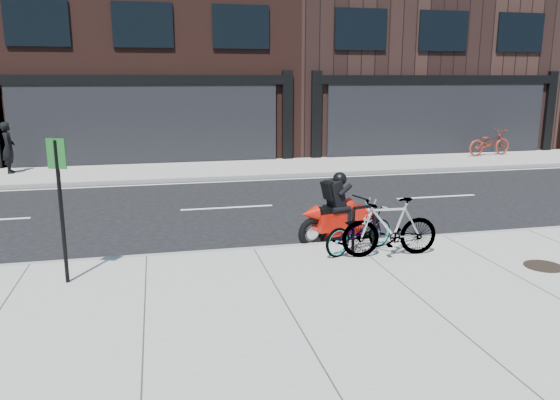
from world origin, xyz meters
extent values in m
plane|color=black|center=(0.00, 0.00, 0.00)|extent=(120.00, 120.00, 0.00)
cube|color=gray|center=(0.00, -5.00, 0.07)|extent=(60.00, 6.00, 0.13)
cube|color=gray|center=(0.00, 7.75, 0.07)|extent=(60.00, 3.50, 0.13)
cube|color=black|center=(10.00, 14.50, 6.25)|extent=(12.00, 10.00, 12.50)
cylinder|color=black|center=(1.76, -2.66, 0.56)|extent=(0.06, 0.06, 0.86)
cylinder|color=black|center=(2.22, -2.54, 0.56)|extent=(0.06, 0.06, 0.86)
cylinder|color=black|center=(1.99, -2.60, 0.99)|extent=(0.47, 0.17, 0.06)
imported|color=gray|center=(1.89, -2.60, 0.56)|extent=(1.72, 1.16, 0.85)
imported|color=gray|center=(2.35, -2.95, 0.67)|extent=(1.83, 0.60, 1.09)
torus|color=black|center=(2.54, -1.41, 0.31)|extent=(0.65, 0.30, 0.63)
torus|color=black|center=(1.23, -1.79, 0.31)|extent=(0.65, 0.30, 0.63)
cube|color=#AD1108|center=(1.87, -1.60, 0.50)|extent=(1.21, 0.67, 0.37)
cone|color=#AD1108|center=(2.58, -1.40, 0.56)|extent=(0.53, 0.53, 0.42)
sphere|color=#AD1108|center=(2.01, -1.56, 0.75)|extent=(0.38, 0.38, 0.38)
cube|color=black|center=(1.60, -1.68, 0.73)|extent=(0.58, 0.40, 0.12)
cylinder|color=silver|center=(1.32, -1.58, 0.29)|extent=(0.53, 0.23, 0.09)
cube|color=black|center=(1.72, -1.64, 1.06)|extent=(0.46, 0.44, 0.57)
cube|color=black|center=(1.58, -1.68, 1.13)|extent=(0.30, 0.34, 0.39)
sphere|color=black|center=(1.84, -1.61, 1.35)|extent=(0.28, 0.28, 0.28)
imported|color=black|center=(-6.65, 8.23, 1.00)|extent=(0.50, 0.69, 1.74)
imported|color=maroon|center=(11.87, 8.42, 0.67)|extent=(2.15, 1.03, 1.08)
cylinder|color=black|center=(4.74, -4.10, 0.14)|extent=(0.70, 0.70, 0.02)
cylinder|color=black|center=(-3.22, -3.05, 1.27)|extent=(0.06, 0.06, 2.28)
cube|color=#17501C|center=(-3.22, -3.05, 2.20)|extent=(0.29, 0.15, 0.47)
camera|label=1|loc=(-1.72, -11.84, 3.34)|focal=35.00mm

